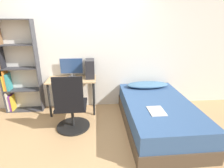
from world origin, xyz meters
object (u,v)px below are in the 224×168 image
object	(u,v)px
bookshelf	(13,70)
monitor	(72,67)
bed	(157,115)
pc_tower	(90,69)
keyboard	(72,80)
office_chair	(71,110)

from	to	relation	value
bookshelf	monitor	xyz separation A→B (m)	(1.17, 0.01, 0.04)
bookshelf	bed	size ratio (longest dim) A/B	0.94
monitor	pc_tower	xyz separation A→B (m)	(0.38, -0.08, -0.03)
keyboard	pc_tower	bearing A→B (deg)	25.56
office_chair	bed	size ratio (longest dim) A/B	0.52
monitor	pc_tower	world-z (taller)	monitor
monitor	bookshelf	bearing A→B (deg)	-179.32
monitor	pc_tower	size ratio (longest dim) A/B	1.27
office_chair	pc_tower	size ratio (longest dim) A/B	2.78
keyboard	pc_tower	distance (m)	0.44
office_chair	keyboard	world-z (taller)	office_chair
bookshelf	pc_tower	world-z (taller)	bookshelf
office_chair	bookshelf	bearing A→B (deg)	146.20
bed	pc_tower	size ratio (longest dim) A/B	5.31
keyboard	monitor	bearing A→B (deg)	94.12
bed	pc_tower	bearing A→B (deg)	146.07
monitor	keyboard	size ratio (longest dim) A/B	1.39
monitor	keyboard	xyz separation A→B (m)	(0.02, -0.26, -0.20)
office_chair	keyboard	bearing A→B (deg)	94.14
monitor	keyboard	world-z (taller)	monitor
pc_tower	bookshelf	bearing A→B (deg)	177.41
bookshelf	bed	world-z (taller)	bookshelf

